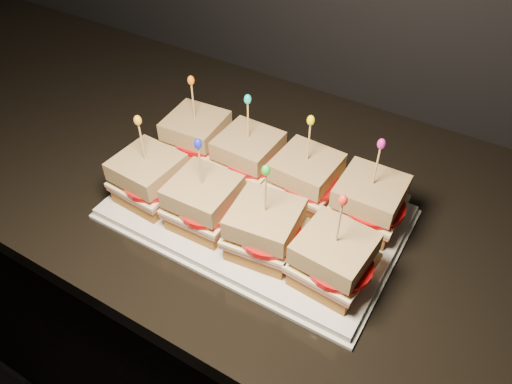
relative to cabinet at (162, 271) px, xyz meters
The scene contains 60 objects.
cabinet is the anchor object (origin of this frame).
granite_slab 0.45m from the cabinet, ahead, with size 2.44×0.68×0.04m, color black.
platter 0.59m from the cabinet, 13.08° to the right, with size 0.46×0.29×0.02m, color silver.
platter_rim 0.59m from the cabinet, 13.08° to the right, with size 0.47×0.30×0.01m, color silver.
sandwich_0_bread_bot 0.53m from the cabinet, ahead, with size 0.09×0.09×0.03m, color brown.
sandwich_0_ham 0.55m from the cabinet, ahead, with size 0.10×0.10×0.01m, color #C06658.
sandwich_0_cheese 0.55m from the cabinet, ahead, with size 0.11×0.10×0.01m, color #FFEEAA.
sandwich_0_tomato 0.57m from the cabinet, ahead, with size 0.09×0.09×0.01m, color red.
sandwich_0_bread_top 0.58m from the cabinet, ahead, with size 0.10×0.10×0.03m, color brown.
sandwich_0_pick 0.63m from the cabinet, ahead, with size 0.00×0.00×0.09m, color tan.
sandwich_0_frill 0.67m from the cabinet, ahead, with size 0.01×0.01×0.02m, color orange.
sandwich_1_bread_bot 0.58m from the cabinet, ahead, with size 0.09×0.09×0.03m, color brown.
sandwich_1_ham 0.59m from the cabinet, ahead, with size 0.10×0.10×0.01m, color #C06658.
sandwich_1_cheese 0.60m from the cabinet, ahead, with size 0.11×0.10×0.01m, color #FFEEAA.
sandwich_1_tomato 0.61m from the cabinet, ahead, with size 0.09×0.09×0.01m, color red.
sandwich_1_bread_top 0.62m from the cabinet, ahead, with size 0.10×0.10×0.03m, color brown.
sandwich_1_pick 0.67m from the cabinet, ahead, with size 0.00×0.00×0.09m, color tan.
sandwich_1_frill 0.71m from the cabinet, ahead, with size 0.01×0.01×0.02m, color #0DCAC4.
sandwich_2_bread_bot 0.64m from the cabinet, ahead, with size 0.09×0.09×0.03m, color brown.
sandwich_2_ham 0.65m from the cabinet, ahead, with size 0.10×0.10×0.01m, color #C06658.
sandwich_2_cheese 0.66m from the cabinet, ahead, with size 0.11×0.10×0.01m, color #FFEEAA.
sandwich_2_tomato 0.67m from the cabinet, ahead, with size 0.09×0.09×0.01m, color red.
sandwich_2_bread_top 0.68m from the cabinet, ahead, with size 0.10×0.10×0.03m, color brown.
sandwich_2_pick 0.72m from the cabinet, ahead, with size 0.00×0.00×0.09m, color tan.
sandwich_2_frill 0.76m from the cabinet, ahead, with size 0.01×0.01×0.02m, color #ECE805.
sandwich_3_bread_bot 0.71m from the cabinet, ahead, with size 0.09×0.09×0.03m, color brown.
sandwich_3_ham 0.73m from the cabinet, ahead, with size 0.10×0.10×0.01m, color #C06658.
sandwich_3_cheese 0.73m from the cabinet, ahead, with size 0.11×0.10×0.01m, color #FFEEAA.
sandwich_3_tomato 0.75m from the cabinet, ahead, with size 0.09×0.09×0.01m, color red.
sandwich_3_bread_top 0.75m from the cabinet, ahead, with size 0.10×0.10×0.03m, color brown.
sandwich_3_pick 0.79m from the cabinet, ahead, with size 0.00×0.00×0.09m, color tan.
sandwich_3_frill 0.82m from the cabinet, ahead, with size 0.01×0.01×0.02m, color #C31C91.
sandwich_4_bread_bot 0.55m from the cabinet, 39.26° to the right, with size 0.09×0.09×0.03m, color brown.
sandwich_4_ham 0.57m from the cabinet, 39.26° to the right, with size 0.10×0.10×0.01m, color #C06658.
sandwich_4_cheese 0.57m from the cabinet, 39.26° to the right, with size 0.11×0.10×0.01m, color #FFEEAA.
sandwich_4_tomato 0.59m from the cabinet, 38.57° to the right, with size 0.09×0.09×0.01m, color red.
sandwich_4_bread_top 0.60m from the cabinet, 39.26° to the right, with size 0.10×0.10×0.03m, color brown.
sandwich_4_pick 0.64m from the cabinet, 39.26° to the right, with size 0.00×0.00×0.09m, color tan.
sandwich_4_frill 0.68m from the cabinet, 39.26° to the right, with size 0.01×0.01×0.02m, color #FBA120.
sandwich_5_bread_bot 0.60m from the cabinet, 26.83° to the right, with size 0.09×0.09×0.03m, color brown.
sandwich_5_ham 0.61m from the cabinet, 26.83° to the right, with size 0.10×0.10×0.01m, color #C06658.
sandwich_5_cheese 0.62m from the cabinet, 26.83° to the right, with size 0.11×0.10×0.01m, color #FFEEAA.
sandwich_5_tomato 0.63m from the cabinet, 26.82° to the right, with size 0.09×0.09×0.01m, color red.
sandwich_5_bread_top 0.64m from the cabinet, 26.83° to the right, with size 0.10×0.10×0.03m, color brown.
sandwich_5_pick 0.68m from the cabinet, 26.83° to the right, with size 0.00×0.00×0.09m, color tan.
sandwich_5_frill 0.72m from the cabinet, 26.83° to the right, with size 0.01×0.01×0.02m, color #151ED3.
sandwich_6_bread_bot 0.66m from the cabinet, 20.12° to the right, with size 0.09×0.09×0.03m, color brown.
sandwich_6_ham 0.67m from the cabinet, 20.12° to the right, with size 0.10×0.10×0.01m, color #C06658.
sandwich_6_cheese 0.68m from the cabinet, 20.12° to the right, with size 0.11×0.10×0.01m, color #FFEEAA.
sandwich_6_tomato 0.69m from the cabinet, 20.31° to the right, with size 0.09×0.09×0.01m, color red.
sandwich_6_bread_top 0.70m from the cabinet, 20.12° to the right, with size 0.10×0.10×0.03m, color brown.
sandwich_6_pick 0.73m from the cabinet, 20.12° to the right, with size 0.00×0.00×0.09m, color tan.
sandwich_6_frill 0.77m from the cabinet, 20.12° to the right, with size 0.01×0.01×0.02m, color green.
sandwich_7_bread_bot 0.73m from the cabinet, 16.02° to the right, with size 0.09×0.09×0.03m, color brown.
sandwich_7_ham 0.74m from the cabinet, 16.02° to the right, with size 0.10×0.10×0.01m, color #C06658.
sandwich_7_cheese 0.75m from the cabinet, 16.02° to the right, with size 0.11×0.10×0.01m, color #FFEEAA.
sandwich_7_tomato 0.76m from the cabinet, 16.28° to the right, with size 0.09×0.09×0.01m, color red.
sandwich_7_bread_top 0.77m from the cabinet, 16.02° to the right, with size 0.10×0.10×0.03m, color brown.
sandwich_7_pick 0.80m from the cabinet, 16.02° to the right, with size 0.00×0.00×0.09m, color tan.
sandwich_7_frill 0.83m from the cabinet, 16.02° to the right, with size 0.01×0.01×0.02m, color red.
Camera 1 is at (1.44, 1.09, 1.51)m, focal length 35.00 mm.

